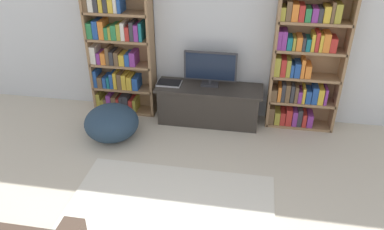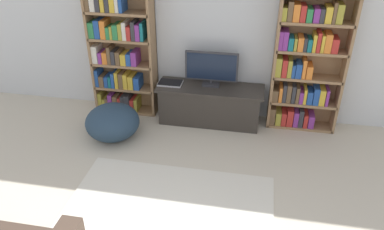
{
  "view_description": "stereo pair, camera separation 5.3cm",
  "coord_description": "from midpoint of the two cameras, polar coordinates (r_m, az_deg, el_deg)",
  "views": [
    {
      "loc": [
        0.65,
        -0.79,
        2.84
      ],
      "look_at": [
        0.03,
        2.85,
        0.7
      ],
      "focal_mm": 35.0,
      "sensor_mm": 36.0,
      "label": 1
    },
    {
      "loc": [
        0.7,
        -0.78,
        2.84
      ],
      "look_at": [
        0.03,
        2.85,
        0.7
      ],
      "focal_mm": 35.0,
      "sensor_mm": 36.0,
      "label": 2
    }
  ],
  "objects": [
    {
      "name": "bookshelf_right",
      "position": [
        5.24,
        17.11,
        7.22
      ],
      "size": [
        0.93,
        0.3,
        1.87
      ],
      "color": "#93704C",
      "rests_on": "ground_plane"
    },
    {
      "name": "wall_back",
      "position": [
        5.29,
        2.82,
        13.13
      ],
      "size": [
        8.8,
        0.06,
        2.6
      ],
      "color": "silver",
      "rests_on": "ground_plane"
    },
    {
      "name": "laptop",
      "position": [
        5.36,
        -3.04,
        4.9
      ],
      "size": [
        0.34,
        0.24,
        0.03
      ],
      "color": "#B7B7BC",
      "rests_on": "tv_stand"
    },
    {
      "name": "television",
      "position": [
        5.21,
        3.28,
        7.15
      ],
      "size": [
        0.74,
        0.16,
        0.49
      ],
      "color": "#2D2D33",
      "rests_on": "tv_stand"
    },
    {
      "name": "area_rug",
      "position": [
        3.89,
        -4.1,
        -16.67
      ],
      "size": [
        2.18,
        1.93,
        0.02
      ],
      "color": "beige",
      "rests_on": "ground_plane"
    },
    {
      "name": "bookshelf_left",
      "position": [
        5.55,
        -10.58,
        9.23
      ],
      "size": [
        0.93,
        0.3,
        1.87
      ],
      "color": "#93704C",
      "rests_on": "ground_plane"
    },
    {
      "name": "beanbag_ottoman",
      "position": [
        5.14,
        -11.72,
        -1.06
      ],
      "size": [
        0.72,
        0.72,
        0.47
      ],
      "primitive_type": "ellipsoid",
      "color": "#23384C",
      "rests_on": "ground_plane"
    },
    {
      "name": "tv_stand",
      "position": [
        5.39,
        3.02,
        1.64
      ],
      "size": [
        1.5,
        0.5,
        0.55
      ],
      "color": "#332D28",
      "rests_on": "ground_plane"
    }
  ]
}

